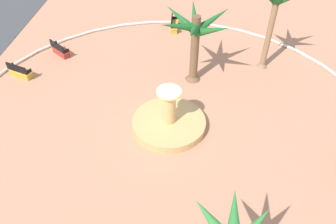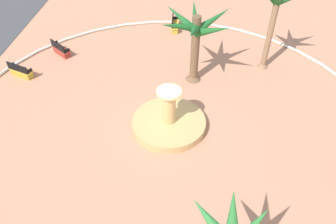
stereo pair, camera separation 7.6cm
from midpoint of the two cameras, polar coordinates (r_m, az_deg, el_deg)
The scene contains 8 objects.
ground_plane at distance 18.21m, azimuth -0.19°, elevation -2.27°, with size 80.00×80.00×0.00m, color tan.
plaza_curb at distance 18.14m, azimuth -0.19°, elevation -2.05°, with size 23.86×23.86×0.20m, color silver.
fountain at distance 17.91m, azimuth 0.04°, elevation -1.70°, with size 3.97×3.97×2.47m.
palm_tree_near_fountain at distance 21.30m, azimuth 17.89°, elevation 17.26°, with size 3.63×3.54×5.76m.
palm_tree_by_curb at distance 19.72m, azimuth 4.51°, elevation 13.32°, with size 4.61×4.21×4.58m.
bench_west at distance 24.77m, azimuth -18.03°, elevation 9.96°, with size 1.39×1.56×1.00m.
bench_north at distance 26.77m, azimuth 0.96°, elevation 14.59°, with size 1.62×0.56×1.00m.
bench_southeast at distance 23.44m, azimuth -24.03°, elevation 6.23°, with size 1.03×1.67×1.00m.
Camera 1 is at (-12.94, -1.18, 12.77)m, focal length 35.63 mm.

